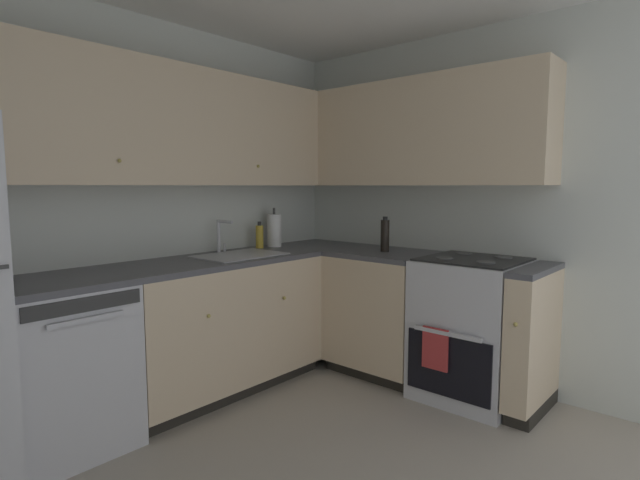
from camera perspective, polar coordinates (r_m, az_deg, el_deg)
wall_back at (r=3.37m, az=-20.95°, el=3.16°), size 3.55×0.05×2.45m
wall_right at (r=3.61m, az=18.40°, el=3.43°), size 0.05×3.20×2.45m
dishwasher at (r=2.98m, az=-27.52°, el=-12.94°), size 0.60×0.63×0.87m
lower_cabinets_back at (r=3.45m, az=-11.55°, el=-9.71°), size 1.40×0.62×0.87m
countertop_back at (r=3.35m, az=-11.73°, el=-2.32°), size 2.61×0.60×0.03m
lower_cabinets_right at (r=3.63m, az=9.89°, el=-8.88°), size 0.62×1.49×0.87m
countertop_right at (r=3.53m, az=10.00°, el=-1.85°), size 0.60×1.49×0.03m
oven_range at (r=3.42m, az=17.09°, el=-9.63°), size 0.68×0.62×1.06m
upper_cabinets_back at (r=3.36m, az=-15.77°, el=12.40°), size 2.29×0.34×0.74m
upper_cabinets_right at (r=3.70m, az=9.82°, el=11.94°), size 0.32×2.04×0.74m
sink at (r=3.43m, az=-9.23°, el=-2.45°), size 0.58×0.40×0.10m
faucet at (r=3.57m, az=-11.36°, el=0.75°), size 0.07×0.16×0.23m
soap_bottle at (r=3.81m, az=-6.99°, el=0.42°), size 0.06×0.06×0.20m
paper_towel_roll at (r=3.89m, az=-5.31°, el=1.11°), size 0.11×0.11×0.31m
oil_bottle at (r=3.62m, az=7.51°, el=0.56°), size 0.06×0.06×0.25m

